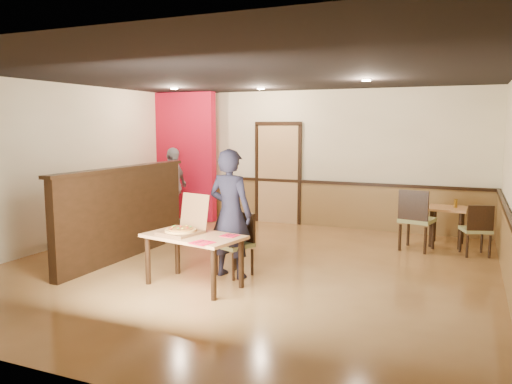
# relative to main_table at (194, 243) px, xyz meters

# --- Properties ---
(floor) EXTENTS (7.00, 7.00, 0.00)m
(floor) POSITION_rel_main_table_xyz_m (0.28, 1.00, -0.57)
(floor) COLOR #AD7C43
(floor) RESTS_ON ground
(ceiling) EXTENTS (7.00, 7.00, 0.00)m
(ceiling) POSITION_rel_main_table_xyz_m (0.28, 1.00, 2.23)
(ceiling) COLOR black
(ceiling) RESTS_ON wall_back
(wall_back) EXTENTS (7.00, 0.00, 7.00)m
(wall_back) POSITION_rel_main_table_xyz_m (0.28, 4.50, 0.83)
(wall_back) COLOR #F7EEC1
(wall_back) RESTS_ON floor
(wall_left) EXTENTS (0.00, 7.00, 7.00)m
(wall_left) POSITION_rel_main_table_xyz_m (-3.22, 1.00, 0.83)
(wall_left) COLOR #F7EEC1
(wall_left) RESTS_ON floor
(wainscot_back) EXTENTS (7.00, 0.04, 0.90)m
(wainscot_back) POSITION_rel_main_table_xyz_m (0.28, 4.47, -0.12)
(wainscot_back) COLOR olive
(wainscot_back) RESTS_ON floor
(chair_rail_back) EXTENTS (7.00, 0.06, 0.06)m
(chair_rail_back) POSITION_rel_main_table_xyz_m (0.28, 4.45, 0.35)
(chair_rail_back) COLOR black
(chair_rail_back) RESTS_ON wall_back
(wainscot_right) EXTENTS (0.04, 7.00, 0.90)m
(wainscot_right) POSITION_rel_main_table_xyz_m (3.75, 1.00, -0.12)
(wainscot_right) COLOR olive
(wainscot_right) RESTS_ON floor
(back_door) EXTENTS (0.90, 0.06, 2.10)m
(back_door) POSITION_rel_main_table_xyz_m (-0.52, 4.46, 0.48)
(back_door) COLOR tan
(back_door) RESTS_ON wall_back
(booth_partition) EXTENTS (0.20, 3.10, 1.44)m
(booth_partition) POSITION_rel_main_table_xyz_m (-1.72, 0.80, 0.16)
(booth_partition) COLOR black
(booth_partition) RESTS_ON floor
(red_accent_panel) EXTENTS (1.60, 0.20, 2.78)m
(red_accent_panel) POSITION_rel_main_table_xyz_m (-2.62, 4.00, 0.83)
(red_accent_panel) COLOR #AD0C24
(red_accent_panel) RESTS_ON floor
(spot_a) EXTENTS (0.14, 0.14, 0.02)m
(spot_a) POSITION_rel_main_table_xyz_m (-2.02, 2.80, 2.21)
(spot_a) COLOR beige
(spot_a) RESTS_ON ceiling
(spot_b) EXTENTS (0.14, 0.14, 0.02)m
(spot_b) POSITION_rel_main_table_xyz_m (-0.52, 3.50, 2.21)
(spot_b) COLOR beige
(spot_b) RESTS_ON ceiling
(spot_c) EXTENTS (0.14, 0.14, 0.02)m
(spot_c) POSITION_rel_main_table_xyz_m (1.68, 2.50, 2.21)
(spot_c) COLOR beige
(spot_c) RESTS_ON ceiling
(main_table) EXTENTS (1.38, 0.95, 0.68)m
(main_table) POSITION_rel_main_table_xyz_m (0.00, 0.00, 0.00)
(main_table) COLOR tan
(main_table) RESTS_ON floor
(diner_chair) EXTENTS (0.56, 0.56, 0.87)m
(diner_chair) POSITION_rel_main_table_xyz_m (0.30, 0.69, -0.10)
(diner_chair) COLOR olive
(diner_chair) RESTS_ON floor
(side_chair_left) EXTENTS (0.61, 0.61, 1.03)m
(side_chair_left) POSITION_rel_main_table_xyz_m (2.45, 3.07, -0.01)
(side_chair_left) COLOR olive
(side_chair_left) RESTS_ON floor
(side_chair_right) EXTENTS (0.53, 0.53, 0.84)m
(side_chair_right) POSITION_rel_main_table_xyz_m (3.39, 3.08, -0.11)
(side_chair_right) COLOR olive
(side_chair_right) RESTS_ON floor
(side_table) EXTENTS (0.65, 0.65, 0.67)m
(side_table) POSITION_rel_main_table_xyz_m (2.92, 3.69, -0.07)
(side_table) COLOR tan
(side_table) RESTS_ON floor
(diner) EXTENTS (0.69, 0.49, 1.77)m
(diner) POSITION_rel_main_table_xyz_m (0.26, 0.56, 0.31)
(diner) COLOR black
(diner) RESTS_ON floor
(passerby) EXTENTS (0.41, 0.96, 1.63)m
(passerby) POSITION_rel_main_table_xyz_m (-2.45, 3.34, 0.24)
(passerby) COLOR gray
(passerby) RESTS_ON floor
(pizza_box) EXTENTS (0.57, 0.64, 0.49)m
(pizza_box) POSITION_rel_main_table_xyz_m (-0.18, 0.03, 0.17)
(pizza_box) COLOR brown
(pizza_box) RESTS_ON main_table
(pizza) EXTENTS (0.43, 0.43, 0.03)m
(pizza) POSITION_rel_main_table_xyz_m (-0.19, -0.02, 0.15)
(pizza) COLOR gold
(pizza) RESTS_ON pizza_box
(napkin_near) EXTENTS (0.30, 0.30, 0.01)m
(napkin_near) POSITION_rel_main_table_xyz_m (0.32, -0.35, 0.11)
(napkin_near) COLOR red
(napkin_near) RESTS_ON main_table
(napkin_far) EXTENTS (0.22, 0.22, 0.01)m
(napkin_far) POSITION_rel_main_table_xyz_m (0.45, 0.14, 0.11)
(napkin_far) COLOR red
(napkin_far) RESTS_ON main_table
(condiment) EXTENTS (0.06, 0.06, 0.15)m
(condiment) POSITION_rel_main_table_xyz_m (3.04, 3.71, 0.17)
(condiment) COLOR olive
(condiment) RESTS_ON side_table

